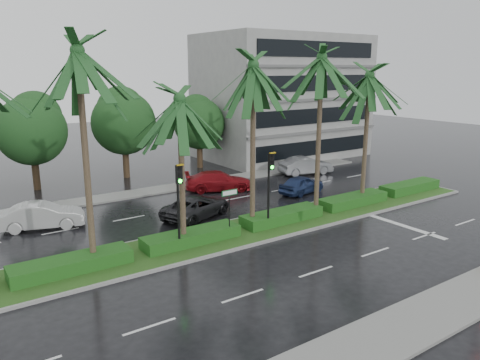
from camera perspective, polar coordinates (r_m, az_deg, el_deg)
ground at (r=25.06m, az=1.27°, el=-7.19°), size 120.00×120.00×0.00m
near_sidewalk at (r=18.56m, az=20.86°, el=-15.76°), size 40.00×2.40×0.12m
far_sidewalk at (r=35.01m, az=-10.34°, el=-1.26°), size 40.00×2.00×0.12m
median at (r=25.80m, az=-0.04°, el=-6.38°), size 36.00×4.00×0.15m
hedge at (r=25.68m, az=-0.04°, el=-5.60°), size 35.20×1.40×0.60m
lane_markings at (r=26.55m, az=7.16°, el=-6.07°), size 34.00×13.06×0.01m
palm_row at (r=23.59m, az=-2.62°, el=11.87°), size 26.30×4.20×10.21m
signal_median_left at (r=22.38m, az=-7.46°, el=-1.79°), size 0.34×0.42×4.36m
signal_median_right at (r=25.28m, az=3.67°, el=0.08°), size 0.34×0.42×4.36m
street_sign at (r=24.22m, az=-1.29°, el=-2.63°), size 0.95×0.09×2.60m
bg_trees at (r=39.65m, az=-12.71°, el=6.96°), size 32.67×5.17×7.46m
building at (r=48.19m, az=5.17°, el=10.07°), size 16.00×10.00×12.00m
car_white at (r=28.68m, az=-22.97°, el=-4.03°), size 2.81×4.78×1.49m
car_darkgrey at (r=28.48m, az=-5.30°, el=-3.25°), size 3.88×5.31×1.34m
car_red at (r=34.55m, az=-2.62°, el=-0.12°), size 3.91×5.33×1.43m
car_blue at (r=34.04m, az=7.52°, el=-0.54°), size 2.33×4.12×1.32m
car_grey at (r=40.19m, az=8.03°, el=1.76°), size 2.58×4.84×1.52m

